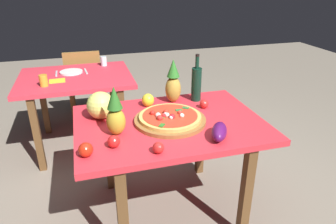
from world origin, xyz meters
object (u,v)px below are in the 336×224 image
at_px(wine_bottle, 196,83).
at_px(fork_utensil, 56,74).
at_px(tomato_beside_pepper, 114,141).
at_px(drinking_glass_juice, 43,81).
at_px(display_table, 170,133).
at_px(pizza_board, 170,120).
at_px(bell_pepper, 148,100).
at_px(dinner_plate, 71,72).
at_px(tomato_at_corner, 158,148).
at_px(dining_chair, 84,81).
at_px(melon, 101,105).
at_px(pineapple_right, 173,83).
at_px(background_table, 77,86).
at_px(eggplant, 219,132).
at_px(tomato_by_bottle, 204,104).
at_px(drinking_glass_water, 104,61).
at_px(pizza, 170,117).
at_px(knife_utensil, 86,71).
at_px(napkin_folded, 57,81).
at_px(tomato_near_board, 86,150).
at_px(pineapple_left, 115,113).

height_order(wine_bottle, fork_utensil, wine_bottle).
relative_size(tomato_beside_pepper, drinking_glass_juice, 0.72).
relative_size(display_table, pizza_board, 2.61).
xyz_separation_m(bell_pepper, dinner_plate, (-0.55, 1.02, -0.04)).
xyz_separation_m(tomato_at_corner, tomato_beside_pepper, (-0.23, 0.13, 0.00)).
distance_m(dining_chair, melon, 1.70).
height_order(pineapple_right, bell_pepper, pineapple_right).
distance_m(background_table, eggplant, 1.71).
relative_size(tomato_by_bottle, tomato_beside_pepper, 0.88).
height_order(pineapple_right, dinner_plate, pineapple_right).
relative_size(dining_chair, wine_bottle, 2.35).
distance_m(display_table, melon, 0.50).
bearing_deg(bell_pepper, wine_bottle, 1.36).
relative_size(background_table, drinking_glass_water, 10.73).
bearing_deg(dining_chair, wine_bottle, 119.53).
bearing_deg(fork_utensil, pizza, -61.11).
distance_m(drinking_glass_juice, dinner_plate, 0.41).
bearing_deg(tomato_beside_pepper, pizza, 29.26).
bearing_deg(wine_bottle, drinking_glass_juice, 149.98).
bearing_deg(fork_utensil, drinking_glass_juice, -105.39).
distance_m(wine_bottle, tomato_by_bottle, 0.19).
bearing_deg(pineapple_right, pizza, -110.48).
xyz_separation_m(wine_bottle, tomato_by_bottle, (0.00, -0.16, -0.11)).
bearing_deg(pizza_board, dining_chair, 105.52).
xyz_separation_m(pineapple_right, knife_utensil, (-0.61, 0.99, -0.15)).
xyz_separation_m(pizza, knife_utensil, (-0.49, 1.32, -0.04)).
relative_size(display_table, tomato_by_bottle, 19.36).
relative_size(pizza_board, wine_bottle, 1.31).
bearing_deg(tomato_beside_pepper, drinking_glass_water, 86.53).
bearing_deg(eggplant, background_table, 118.48).
height_order(wine_bottle, drinking_glass_water, wine_bottle).
bearing_deg(tomato_at_corner, melon, 115.67).
xyz_separation_m(drinking_glass_juice, dinner_plate, (0.23, 0.34, -0.04)).
bearing_deg(napkin_folded, pizza_board, -55.37).
height_order(pineapple_right, napkin_folded, pineapple_right).
relative_size(background_table, tomato_beside_pepper, 14.48).
relative_size(wine_bottle, dinner_plate, 1.64).
distance_m(tomato_beside_pepper, drinking_glass_juice, 1.29).
relative_size(pizza, knife_utensil, 2.29).
bearing_deg(knife_utensil, melon, -92.56).
relative_size(eggplant, knife_utensil, 1.11).
distance_m(pizza_board, napkin_folded, 1.33).
xyz_separation_m(eggplant, drinking_glass_water, (-0.51, 1.78, 0.00)).
xyz_separation_m(background_table, tomato_near_board, (0.04, -1.48, 0.14)).
xyz_separation_m(pineapple_left, tomato_near_board, (-0.19, -0.21, -0.10)).
bearing_deg(drinking_glass_juice, pineapple_right, -33.55).
bearing_deg(tomato_at_corner, fork_utensil, 109.68).
height_order(pizza, tomato_beside_pepper, pizza).
distance_m(background_table, bell_pepper, 1.05).
xyz_separation_m(background_table, eggplant, (0.81, -1.50, 0.15)).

